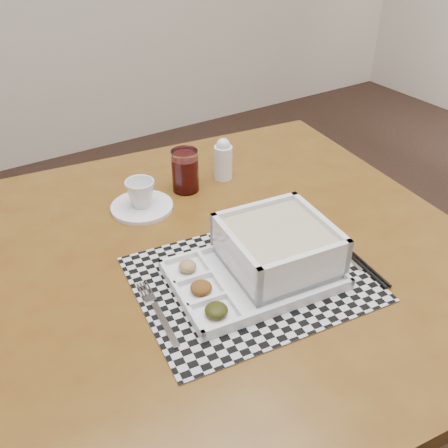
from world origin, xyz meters
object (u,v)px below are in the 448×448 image
(juice_glass, at_px, (185,172))
(creamer_bottle, at_px, (223,160))
(dining_table, at_px, (226,277))
(cup, at_px, (141,193))
(serving_tray, at_px, (272,254))

(juice_glass, height_order, creamer_bottle, creamer_bottle)
(dining_table, height_order, cup, cup)
(cup, bearing_deg, juice_glass, -11.10)
(dining_table, bearing_deg, juice_glass, 79.84)
(juice_glass, relative_size, creamer_bottle, 0.95)
(dining_table, distance_m, cup, 0.28)
(serving_tray, xyz_separation_m, creamer_bottle, (0.12, 0.38, 0.01))
(serving_tray, bearing_deg, creamer_bottle, 71.71)
(juice_glass, bearing_deg, creamer_bottle, 0.25)
(dining_table, xyz_separation_m, juice_glass, (0.05, 0.26, 0.13))
(dining_table, relative_size, cup, 16.65)
(serving_tray, distance_m, cup, 0.37)
(juice_glass, bearing_deg, serving_tray, -91.71)
(juice_glass, distance_m, creamer_bottle, 0.11)
(serving_tray, relative_size, juice_glass, 3.18)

